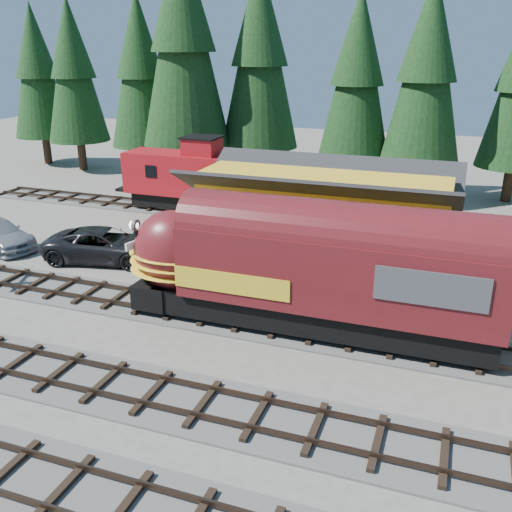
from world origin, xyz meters
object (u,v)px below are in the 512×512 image
(pickup_truck_a, at_px, (105,245))
(caboose, at_px, (192,177))
(locomotive, at_px, (297,274))
(depot, at_px, (321,213))

(pickup_truck_a, bearing_deg, caboose, -12.88)
(locomotive, bearing_deg, depot, 95.79)
(depot, distance_m, caboose, 13.02)
(locomotive, distance_m, pickup_truck_a, 12.24)
(pickup_truck_a, bearing_deg, depot, -88.86)
(depot, xyz_separation_m, caboose, (-10.62, 7.50, -0.62))
(caboose, xyz_separation_m, pickup_truck_a, (-0.18, -9.99, -1.49))
(locomotive, xyz_separation_m, caboose, (-11.28, 14.00, -0.04))
(locomotive, height_order, pickup_truck_a, locomotive)
(depot, xyz_separation_m, locomotive, (0.66, -6.50, -0.58))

